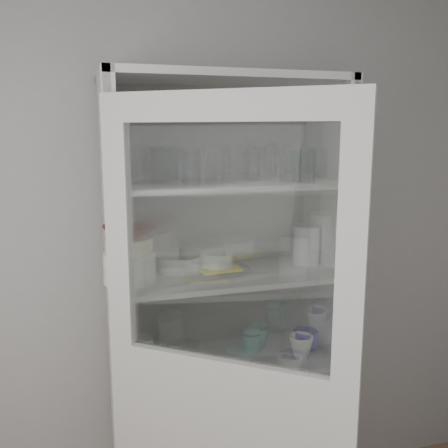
{
  "coord_description": "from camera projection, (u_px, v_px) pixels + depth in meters",
  "views": [
    {
      "loc": [
        -0.4,
        -0.75,
        1.87
      ],
      "look_at": [
        0.2,
        1.27,
        1.48
      ],
      "focal_mm": 40.0,
      "sensor_mm": 36.0,
      "label": 1
    }
  ],
  "objects": [
    {
      "name": "tumbler_2",
      "position": [
        192.0,
        169.0,
        1.95
      ],
      "size": [
        0.08,
        0.08,
        0.13
      ],
      "primitive_type": "cylinder",
      "rotation": [
        0.0,
        0.0,
        -0.24
      ],
      "color": "silver",
      "rests_on": "shelf_glass"
    },
    {
      "name": "teal_jar",
      "position": [
        251.0,
        341.0,
        2.32
      ],
      "size": [
        0.08,
        0.08,
        0.1
      ],
      "color": "#187766",
      "rests_on": "shelf_mugs"
    },
    {
      "name": "tumbler_4",
      "position": [
        287.0,
        167.0,
        2.07
      ],
      "size": [
        0.08,
        0.08,
        0.13
      ],
      "primitive_type": "cylinder",
      "rotation": [
        0.0,
        0.0,
        -0.3
      ],
      "color": "silver",
      "rests_on": "shelf_glass"
    },
    {
      "name": "tumbler_6",
      "position": [
        294.0,
        165.0,
        2.08
      ],
      "size": [
        0.08,
        0.08,
        0.14
      ],
      "primitive_type": "cylinder",
      "rotation": [
        0.0,
        0.0,
        -0.16
      ],
      "color": "silver",
      "rests_on": "shelf_glass"
    },
    {
      "name": "tumbler_7",
      "position": [
        138.0,
        165.0,
        2.01
      ],
      "size": [
        0.1,
        0.1,
        0.15
      ],
      "primitive_type": "cylinder",
      "rotation": [
        0.0,
        0.0,
        0.38
      ],
      "color": "silver",
      "rests_on": "shelf_glass"
    },
    {
      "name": "cream_dish",
      "position": [
        222.0,
        430.0,
        2.33
      ],
      "size": [
        0.22,
        0.22,
        0.07
      ],
      "primitive_type": "imported",
      "rotation": [
        0.0,
        0.0,
        -0.05
      ],
      "color": "beige",
      "rests_on": "shelf_bot"
    },
    {
      "name": "goblet_2",
      "position": [
        251.0,
        160.0,
        2.22
      ],
      "size": [
        0.08,
        0.08,
        0.17
      ],
      "primitive_type": null,
      "color": "silver",
      "rests_on": "shelf_glass"
    },
    {
      "name": "tumbler_12",
      "position": [
        303.0,
        165.0,
        2.12
      ],
      "size": [
        0.07,
        0.07,
        0.14
      ],
      "primitive_type": "cylinder",
      "color": "silver",
      "rests_on": "shelf_glass"
    },
    {
      "name": "goblet_3",
      "position": [
        270.0,
        159.0,
        2.29
      ],
      "size": [
        0.08,
        0.08,
        0.17
      ],
      "primitive_type": null,
      "color": "silver",
      "rests_on": "shelf_glass"
    },
    {
      "name": "glass_platter",
      "position": [
        217.0,
        270.0,
        2.19
      ],
      "size": [
        0.36,
        0.36,
        0.02
      ],
      "primitive_type": "cylinder",
      "rotation": [
        0.0,
        0.0,
        0.27
      ],
      "color": "silver",
      "rests_on": "shelf_plates"
    },
    {
      "name": "cream_bowl",
      "position": [
        129.0,
        245.0,
        2.02
      ],
      "size": [
        0.21,
        0.21,
        0.06
      ],
      "primitive_type": "cylinder",
      "rotation": [
        0.0,
        0.0,
        0.11
      ],
      "color": "beige",
      "rests_on": "plate_stack_front"
    },
    {
      "name": "plate_stack_back",
      "position": [
        180.0,
        262.0,
        2.23
      ],
      "size": [
        0.22,
        0.22,
        0.07
      ],
      "primitive_type": "cylinder",
      "color": "white",
      "rests_on": "shelf_plates"
    },
    {
      "name": "tumbler_1",
      "position": [
        190.0,
        167.0,
        1.94
      ],
      "size": [
        0.09,
        0.09,
        0.15
      ],
      "primitive_type": "cylinder",
      "rotation": [
        0.0,
        0.0,
        0.31
      ],
      "color": "silver",
      "rests_on": "shelf_glass"
    },
    {
      "name": "plate_stack_front",
      "position": [
        130.0,
        267.0,
        2.04
      ],
      "size": [
        0.21,
        0.21,
        0.13
      ],
      "primitive_type": "cylinder",
      "color": "white",
      "rests_on": "shelf_plates"
    },
    {
      "name": "cupboard_door",
      "position": [
        225.0,
        420.0,
        1.75
      ],
      "size": [
        0.74,
        0.58,
        2.0
      ],
      "rotation": [
        0.0,
        0.0,
        -0.66
      ],
      "color": "#B9B8B2",
      "rests_on": "floor"
    },
    {
      "name": "yellow_trivet",
      "position": [
        217.0,
        267.0,
        2.19
      ],
      "size": [
        0.19,
        0.19,
        0.01
      ],
      "primitive_type": "cube",
      "rotation": [
        0.0,
        0.0,
        0.09
      ],
      "color": "yellow",
      "rests_on": "glass_platter"
    },
    {
      "name": "terracotta_bowl",
      "position": [
        129.0,
        232.0,
        2.01
      ],
      "size": [
        0.23,
        0.23,
        0.05
      ],
      "primitive_type": "imported",
      "rotation": [
        0.0,
        0.0,
        0.16
      ],
      "color": "maroon",
      "rests_on": "cream_bowl"
    },
    {
      "name": "grey_bowl_stack",
      "position": [
        306.0,
        245.0,
        2.32
      ],
      "size": [
        0.12,
        0.12,
        0.18
      ],
      "primitive_type": "cylinder",
      "color": "silver",
      "rests_on": "shelf_plates"
    },
    {
      "name": "measuring_cups",
      "position": [
        158.0,
        372.0,
        2.08
      ],
      "size": [
        0.1,
        0.1,
        0.04
      ],
      "primitive_type": "cylinder",
      "color": "silver",
      "rests_on": "shelf_mugs"
    },
    {
      "name": "goblet_0",
      "position": [
        177.0,
        161.0,
        2.17
      ],
      "size": [
        0.08,
        0.08,
        0.17
      ],
      "primitive_type": null,
      "color": "silver",
      "rests_on": "shelf_glass"
    },
    {
      "name": "tumbler_10",
      "position": [
        253.0,
        166.0,
        2.14
      ],
      "size": [
        0.07,
        0.07,
        0.13
      ],
      "primitive_type": "cylinder",
      "rotation": [
        0.0,
        0.0,
        -0.12
      ],
      "color": "silver",
      "rests_on": "shelf_glass"
    },
    {
      "name": "white_canister",
      "position": [
        140.0,
        352.0,
        2.16
      ],
      "size": [
        0.14,
        0.14,
        0.13
      ],
      "primitive_type": "cylinder",
      "rotation": [
        0.0,
        0.0,
        0.22
      ],
      "color": "white",
      "rests_on": "shelf_mugs"
    },
    {
      "name": "wall_back",
      "position": [
        170.0,
        255.0,
        2.34
      ],
      "size": [
        3.6,
        0.02,
        2.6
      ],
      "primitive_type": "cube",
      "color": "#9E9E9E",
      "rests_on": "ground"
    },
    {
      "name": "tumbler_0",
      "position": [
        169.0,
        167.0,
        1.92
      ],
      "size": [
        0.09,
        0.09,
        0.15
      ],
      "primitive_type": "cylinder",
      "rotation": [
        0.0,
        0.0,
        0.34
      ],
      "color": "silver",
      "rests_on": "shelf_glass"
    },
    {
      "name": "tumbler_9",
      "position": [
        159.0,
        165.0,
        2.02
      ],
      "size": [
        0.1,
        0.1,
        0.15
      ],
      "primitive_type": "cylinder",
      "rotation": [
        0.0,
        0.0,
        -0.37
      ],
      "color": "silver",
      "rests_on": "shelf_glass"
    },
    {
      "name": "white_ramekin",
      "position": [
        217.0,
        259.0,
        2.18
      ],
      "size": [
        0.19,
        0.19,
        0.06
      ],
      "primitive_type": "cylinder",
      "rotation": [
        0.0,
        0.0,
        0.38
      ],
      "color": "white",
      "rests_on": "yellow_trivet"
    },
    {
      "name": "tin_box",
      "position": [
        280.0,
        423.0,
        2.4
      ],
      "size": [
        0.19,
        0.14,
        0.05
      ],
      "primitive_type": "cube",
      "rotation": [
        0.0,
        0.0,
        0.07
      ],
      "color": "gray",
      "rests_on": "shelf_bot"
    },
    {
      "name": "mug_teal",
      "position": [
        258.0,
        337.0,
        2.37
      ],
      "size": [
        0.14,
        0.14,
        0.1
      ],
      "primitive_type": "imported",
      "rotation": [
        0.0,
        0.0,
        -0.39
      ],
      "color": "#187766",
      "rests_on": "shelf_mugs"
    },
    {
      "name": "tumbler_8",
      "position": [
        158.0,
        164.0,
        2.02
      ],
      "size": [
        0.08,
        0.08,
        0.16
      ],
      "primitive_type": "cylinder",
      "rotation": [
        0.0,
        0.0,
        -0.09
      ],
      "color": "silver",
      "rests_on": "shelf_glass"
    },
    {
      "name": "tumbler_11",
      "position": [
        221.0,
        163.0,
        2.11
      ],
      "size": [
        0.09,
        0.09,
        0.15
      ],
      "primitive_type": "cylinder",
      "rotation": [
        0.0,
        0.0,
        -0.29
      ],
      "color": "silver",
      "rests_on": "shelf_glass"
    },
    {
      "name": "pantry_cabinet",
      "position": [
        220.0,
        335.0,
        2.31
      ],
      "size": [
        1.0,
        0.45,
        2.1
      ],
      "color": "#B9B8B2",
      "rests_on": "floor"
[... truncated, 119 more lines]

